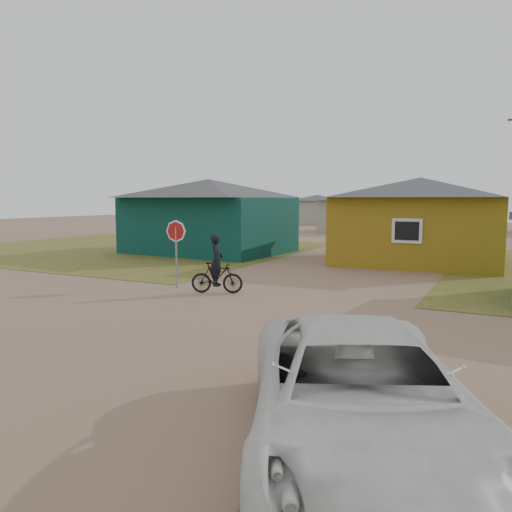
{
  "coord_description": "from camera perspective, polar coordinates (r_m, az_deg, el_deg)",
  "views": [
    {
      "loc": [
        6.14,
        -9.7,
        2.94
      ],
      "look_at": [
        -0.29,
        3.0,
        1.3
      ],
      "focal_mm": 35.0,
      "sensor_mm": 36.0,
      "label": 1
    }
  ],
  "objects": [
    {
      "name": "vehicle",
      "position": [
        5.93,
        11.84,
        -15.4
      ],
      "size": [
        4.4,
        5.82,
        1.47
      ],
      "primitive_type": "imported",
      "rotation": [
        0.0,
        0.0,
        0.42
      ],
      "color": "silver",
      "rests_on": "ground"
    },
    {
      "name": "cyclist",
      "position": [
        15.59,
        -4.5,
        -1.82
      ],
      "size": [
        1.68,
        1.01,
        1.84
      ],
      "color": "black",
      "rests_on": "ground"
    },
    {
      "name": "house_pale_north",
      "position": [
        59.24,
        7.03,
        5.37
      ],
      "size": [
        6.28,
        5.81,
        3.4
      ],
      "color": "#969F88",
      "rests_on": "ground"
    },
    {
      "name": "grass_nw",
      "position": [
        30.49,
        -14.64,
        0.83
      ],
      "size": [
        20.0,
        18.0,
        0.0
      ],
      "primitive_type": "cube",
      "color": "olive",
      "rests_on": "ground"
    },
    {
      "name": "house_yellow",
      "position": [
        23.99,
        18.17,
        4.0
      ],
      "size": [
        7.72,
        6.76,
        3.9
      ],
      "color": "olive",
      "rests_on": "ground"
    },
    {
      "name": "ground",
      "position": [
        11.85,
        -5.35,
        -7.82
      ],
      "size": [
        120.0,
        120.0,
        0.0
      ],
      "primitive_type": "plane",
      "color": "#946E55"
    },
    {
      "name": "stop_sign",
      "position": [
        16.64,
        -9.13,
        2.1
      ],
      "size": [
        0.71,
        0.26,
        2.25
      ],
      "color": "gray",
      "rests_on": "ground"
    },
    {
      "name": "house_teal",
      "position": [
        27.45,
        -5.4,
        4.69
      ],
      "size": [
        8.93,
        7.08,
        4.0
      ],
      "color": "#09362F",
      "rests_on": "ground"
    },
    {
      "name": "house_pale_west",
      "position": [
        45.37,
        11.39,
        5.07
      ],
      "size": [
        7.04,
        6.15,
        3.6
      ],
      "color": "#969F88",
      "rests_on": "ground"
    }
  ]
}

